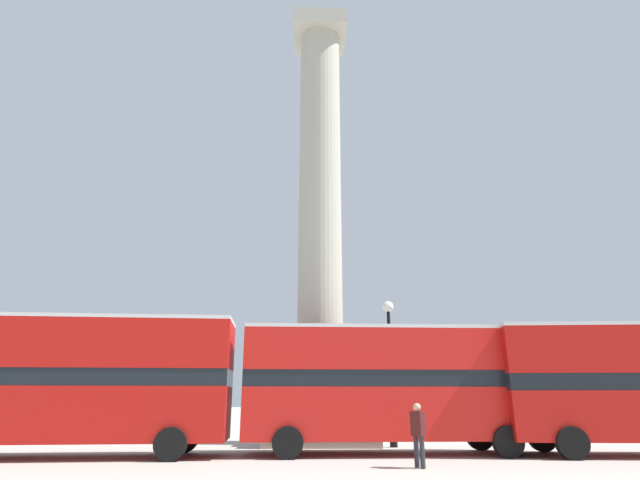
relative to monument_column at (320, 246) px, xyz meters
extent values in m
plane|color=#ADA89E|center=(0.00, 0.00, -8.80)|extent=(200.00, 200.00, 0.00)
cube|color=#A39E8E|center=(0.00, 0.00, -8.18)|extent=(4.72, 4.72, 1.23)
cube|color=#A39E8E|center=(0.00, 0.00, -6.95)|extent=(3.40, 3.40, 1.23)
cylinder|color=#A39E8E|center=(0.00, 0.00, 2.82)|extent=(2.09, 2.09, 18.30)
cube|color=#A39E8E|center=(0.00, 0.00, 12.42)|extent=(2.82, 2.82, 0.90)
sphere|color=brown|center=(0.00, 0.00, 13.33)|extent=(0.92, 0.92, 0.92)
cylinder|color=black|center=(7.96, -3.70, -8.30)|extent=(1.02, 0.38, 1.00)
cylinder|color=black|center=(7.75, -6.27, -8.30)|extent=(1.02, 0.38, 1.00)
cube|color=red|center=(2.35, -4.47, -7.45)|extent=(10.24, 2.81, 1.71)
cube|color=black|center=(2.35, -4.47, -6.32)|extent=(10.24, 2.76, 0.55)
cube|color=red|center=(2.35, -4.47, -5.34)|extent=(10.24, 2.81, 1.40)
cube|color=silver|center=(2.35, -4.47, -4.58)|extent=(10.24, 2.81, 0.12)
cylinder|color=black|center=(5.88, -3.10, -8.30)|extent=(1.01, 0.32, 1.00)
cylinder|color=black|center=(5.94, -5.69, -8.30)|extent=(1.01, 0.32, 1.00)
cylinder|color=black|center=(-1.24, -3.26, -8.30)|extent=(1.01, 0.32, 1.00)
cylinder|color=black|center=(-1.18, -5.85, -8.30)|extent=(1.01, 0.32, 1.00)
cube|color=#B7140F|center=(-8.57, -5.30, -7.44)|extent=(10.82, 3.15, 1.71)
cube|color=black|center=(-8.57, -5.30, -6.31)|extent=(10.81, 3.10, 0.55)
cube|color=#B7140F|center=(-8.57, -5.30, -5.24)|extent=(10.82, 3.15, 1.60)
cube|color=silver|center=(-8.57, -5.30, -4.38)|extent=(10.82, 3.15, 0.12)
cylinder|color=black|center=(-4.91, -3.83, -8.30)|extent=(1.02, 0.36, 1.00)
cylinder|color=black|center=(-4.76, -6.31, -8.30)|extent=(1.02, 0.36, 1.00)
cube|color=#A39E8E|center=(-10.73, 5.42, -7.57)|extent=(3.57, 3.25, 2.47)
ellipsoid|color=brown|center=(-10.73, 5.42, -4.63)|extent=(2.57, 2.10, 1.09)
cone|color=brown|center=(-9.75, 5.97, -4.14)|extent=(1.22, 1.04, 1.15)
cylinder|color=brown|center=(-10.73, 5.42, -3.64)|extent=(0.36, 0.36, 0.90)
sphere|color=brown|center=(-10.73, 5.42, -3.05)|extent=(0.28, 0.28, 0.28)
cylinder|color=brown|center=(-10.23, 6.05, -5.76)|extent=(0.20, 0.20, 1.16)
cylinder|color=brown|center=(-9.93, 5.53, -5.76)|extent=(0.20, 0.20, 1.16)
cylinder|color=brown|center=(-11.53, 5.32, -5.76)|extent=(0.20, 0.20, 1.16)
cylinder|color=brown|center=(-11.23, 4.79, -5.76)|extent=(0.20, 0.20, 1.16)
cylinder|color=black|center=(2.87, -1.73, -8.60)|extent=(0.31, 0.31, 0.40)
cylinder|color=black|center=(2.87, -1.73, -6.12)|extent=(0.14, 0.14, 5.36)
sphere|color=white|center=(2.87, -1.73, -3.21)|extent=(0.46, 0.46, 0.46)
cylinder|color=#28282D|center=(2.60, -8.11, -8.39)|extent=(0.14, 0.14, 0.83)
cylinder|color=#28282D|center=(2.48, -7.90, -8.39)|extent=(0.14, 0.14, 0.83)
cube|color=#471919|center=(2.54, -8.00, -7.65)|extent=(0.37, 0.48, 0.65)
sphere|color=tan|center=(2.54, -8.00, -7.21)|extent=(0.22, 0.22, 0.22)
camera|label=1|loc=(-0.62, -22.87, -6.98)|focal=28.00mm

